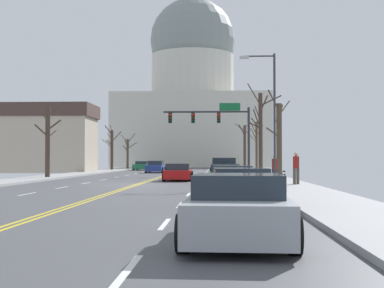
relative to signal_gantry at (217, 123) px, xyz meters
name	(u,v)px	position (x,y,z in m)	size (l,w,h in m)	color
ground	(137,184)	(-4.73, -17.55, -4.78)	(20.00, 180.00, 0.20)	#47474D
signal_gantry	(217,123)	(0.00, 0.00, 0.00)	(7.91, 0.41, 6.47)	#28282D
street_lamp_right	(270,106)	(3.19, -16.41, -0.06)	(2.17, 0.24, 7.77)	#333338
capitol_building	(193,95)	(-4.73, 54.03, 9.00)	(28.72, 19.18, 34.79)	beige
pickup_truck_near_00	(224,169)	(0.55, -4.79, -4.08)	(2.41, 5.35, 1.60)	black
sedan_near_01	(178,173)	(-2.72, -11.70, -4.23)	(2.08, 4.56, 1.20)	#B71414
sedan_near_02	(225,176)	(0.42, -19.17, -4.21)	(2.02, 4.30, 1.22)	#1E7247
sedan_near_03	(232,181)	(0.65, -25.59, -4.22)	(2.10, 4.27, 1.23)	#9EA3A8
sedan_near_04	(240,190)	(0.68, -32.66, -4.21)	(2.10, 4.67, 1.25)	black
sedan_near_05	(238,210)	(0.39, -39.08, -4.20)	(2.13, 4.28, 1.25)	#9EA3A8
sedan_oncoming_00	(156,167)	(-6.73, 9.57, -4.18)	(1.96, 4.64, 1.30)	navy
sedan_oncoming_01	(142,166)	(-10.06, 22.55, -4.23)	(2.11, 4.47, 1.19)	#1E7247
flank_building_00	(46,141)	(-22.22, 19.75, -0.91)	(10.26, 9.58, 7.64)	#8C6656
flank_building_01	(39,138)	(-19.79, 9.92, -0.98)	(12.24, 6.50, 7.53)	#B2A38E
bare_tree_00	(261,132)	(3.34, -7.48, -1.18)	(2.67, 2.27, 7.23)	#423328
bare_tree_01	(112,148)	(-13.47, 19.12, -1.97)	(2.37, 1.83, 5.80)	#423328
bare_tree_02	(279,139)	(4.19, -12.38, -1.93)	(1.77, 2.64, 6.00)	#4C3D2D
bare_tree_03	(48,140)	(-12.92, -8.66, -1.87)	(2.15, 1.80, 5.73)	#423328
bare_tree_04	(245,146)	(3.55, 20.87, -1.66)	(1.62, 1.44, 5.96)	#423328
bare_tree_05	(128,152)	(-12.54, 25.83, -2.31)	(2.04, 3.15, 4.96)	brown
bare_tree_06	(256,145)	(4.23, 9.28, -1.82)	(1.91, 1.56, 5.38)	#4C3D2D
pedestrian_00	(296,166)	(4.32, -19.37, -3.69)	(0.35, 0.34, 1.74)	#4C4238
pedestrian_01	(275,167)	(3.51, -15.99, -3.77)	(0.35, 0.34, 1.61)	#33333D
bicycle_parked	(283,180)	(3.16, -23.09, -4.31)	(0.12, 1.77, 0.85)	black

